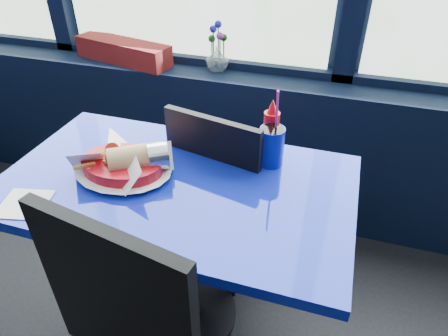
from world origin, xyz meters
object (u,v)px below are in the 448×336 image
Objects in this scene: soda_cup at (272,145)px; flower_vase at (217,56)px; ketchup_bottle at (271,130)px; near_table at (179,221)px; chair_near_back at (216,186)px; planter_box at (123,51)px; food_basket at (124,164)px.

flower_vase is at bearing 122.28° from soda_cup.
flower_vase is 1.12× the size of ketchup_bottle.
chair_near_back reaches higher than near_table.
ketchup_bottle is at bearing -172.07° from chair_near_back.
soda_cup is at bearing 35.96° from near_table.
soda_cup is (0.29, 0.21, 0.26)m from near_table.
ketchup_bottle reaches higher than chair_near_back.
planter_box is 1.85× the size of soda_cup.
chair_near_back is 3.71× the size of flower_vase.
flower_vase is (0.52, 0.03, 0.02)m from planter_box.
planter_box is at bearing 148.20° from ketchup_bottle.
flower_vase is at bearing 99.13° from near_table.
ketchup_bottle is at bearing 104.90° from soda_cup.
food_basket is (-0.04, -0.89, -0.08)m from flower_vase.
planter_box is (-0.66, 0.86, 0.29)m from near_table.
flower_vase is (-0.14, 0.88, 0.31)m from near_table.
ketchup_bottle is at bearing -55.95° from flower_vase.
planter_box is 1.66× the size of food_basket.
soda_cup is (0.43, -0.68, -0.05)m from flower_vase.
ketchup_bottle reaches higher than food_basket.
ketchup_bottle is (0.45, 0.29, 0.06)m from food_basket.
soda_cup reaches higher than flower_vase.
food_basket is at bearing 64.80° from chair_near_back.
chair_near_back is at bearing 175.93° from ketchup_bottle.
planter_box reaches higher than near_table.
soda_cup is (0.47, 0.22, 0.03)m from food_basket.
chair_near_back is at bearing 159.64° from soda_cup.
planter_box reaches higher than food_basket.
soda_cup reaches higher than chair_near_back.
soda_cup reaches higher than planter_box.
ketchup_bottle reaches higher than planter_box.
planter_box is 2.56× the size of ketchup_bottle.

